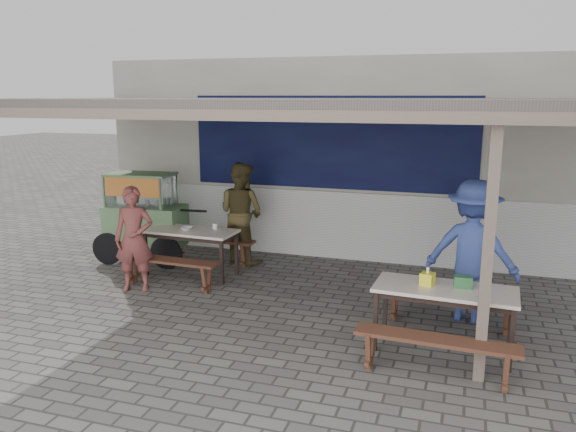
% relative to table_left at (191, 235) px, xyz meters
% --- Properties ---
extents(ground, '(60.00, 60.00, 0.00)m').
position_rel_table_left_xyz_m(ground, '(2.05, -1.28, -0.67)').
color(ground, '#66625C').
rests_on(ground, ground).
extents(back_wall, '(9.00, 1.28, 3.50)m').
position_rel_table_left_xyz_m(back_wall, '(2.05, 2.30, 1.05)').
color(back_wall, beige).
rests_on(back_wall, ground).
extents(warung_roof, '(9.00, 4.21, 2.81)m').
position_rel_table_left_xyz_m(warung_roof, '(2.06, -0.38, 2.04)').
color(warung_roof, '#504844').
rests_on(warung_roof, ground).
extents(table_left, '(1.50, 0.70, 0.75)m').
position_rel_table_left_xyz_m(table_left, '(0.00, 0.00, 0.00)').
color(table_left, silver).
rests_on(table_left, ground).
extents(bench_left_street, '(1.59, 0.34, 0.45)m').
position_rel_table_left_xyz_m(bench_left_street, '(-0.03, -0.67, -0.33)').
color(bench_left_street, brown).
rests_on(bench_left_street, ground).
extents(bench_left_wall, '(1.59, 0.34, 0.45)m').
position_rel_table_left_xyz_m(bench_left_wall, '(0.03, 0.67, -0.33)').
color(bench_left_wall, brown).
rests_on(bench_left_wall, ground).
extents(table_right, '(1.59, 0.76, 0.75)m').
position_rel_table_left_xyz_m(table_right, '(4.01, -1.60, 0.00)').
color(table_right, silver).
rests_on(table_right, ground).
extents(bench_right_street, '(1.67, 0.37, 0.45)m').
position_rel_table_left_xyz_m(bench_right_street, '(3.97, -2.31, -0.33)').
color(bench_right_street, brown).
rests_on(bench_right_street, ground).
extents(bench_right_wall, '(1.67, 0.37, 0.45)m').
position_rel_table_left_xyz_m(bench_right_wall, '(4.04, -0.89, -0.33)').
color(bench_right_wall, brown).
rests_on(bench_right_wall, ground).
extents(vendor_cart, '(1.92, 0.86, 1.55)m').
position_rel_table_left_xyz_m(vendor_cart, '(-1.14, 0.48, 0.17)').
color(vendor_cart, '#669060').
rests_on(vendor_cart, ground).
extents(patron_street_side, '(0.66, 0.54, 1.56)m').
position_rel_table_left_xyz_m(patron_street_side, '(-0.46, -0.89, 0.11)').
color(patron_street_side, brown).
rests_on(patron_street_side, ground).
extents(patron_wall_side, '(1.00, 0.88, 1.75)m').
position_rel_table_left_xyz_m(patron_wall_side, '(0.49, 0.95, 0.20)').
color(patron_wall_side, brown).
rests_on(patron_wall_side, ground).
extents(patron_right_table, '(1.29, 0.88, 1.83)m').
position_rel_table_left_xyz_m(patron_right_table, '(4.28, -0.54, 0.24)').
color(patron_right_table, '#394C9B').
rests_on(patron_right_table, ground).
extents(tissue_box, '(0.18, 0.18, 0.14)m').
position_rel_table_left_xyz_m(tissue_box, '(3.80, -1.57, 0.15)').
color(tissue_box, yellow).
rests_on(tissue_box, table_right).
extents(donation_box, '(0.20, 0.14, 0.13)m').
position_rel_table_left_xyz_m(donation_box, '(4.19, -1.53, 0.14)').
color(donation_box, '#306C39').
rests_on(donation_box, table_right).
extents(condiment_jar, '(0.08, 0.08, 0.09)m').
position_rel_table_left_xyz_m(condiment_jar, '(0.34, 0.19, 0.12)').
color(condiment_jar, white).
rests_on(condiment_jar, table_left).
extents(condiment_bowl, '(0.21, 0.21, 0.05)m').
position_rel_table_left_xyz_m(condiment_bowl, '(-0.06, -0.02, 0.10)').
color(condiment_bowl, silver).
rests_on(condiment_bowl, table_left).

